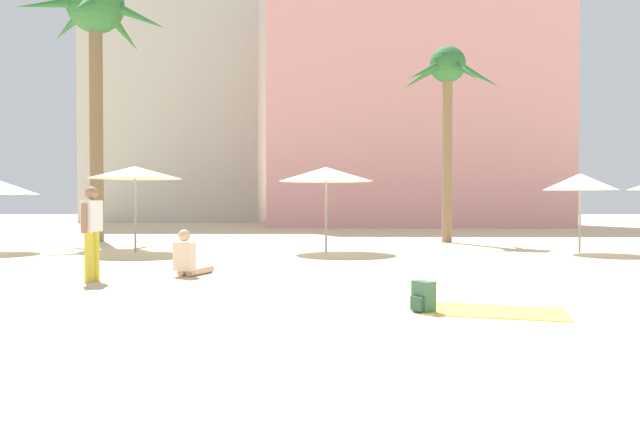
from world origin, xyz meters
TOP-DOWN VIEW (x-y plane):
  - ground at (0.00, 0.00)m, footprint 120.00×120.00m
  - hotel_pink at (4.20, 32.13)m, footprint 16.76×8.22m
  - hotel_tower_gray at (-11.67, 41.46)m, footprint 12.12×11.12m
  - palm_tree_far_left at (-9.36, 17.54)m, footprint 5.14×5.39m
  - palm_tree_left at (3.46, 17.06)m, footprint 3.54×3.75m
  - cafe_umbrella_2 at (-6.34, 12.59)m, footprint 2.66×2.66m
  - cafe_umbrella_3 at (-0.84, 12.91)m, footprint 2.76×2.76m
  - cafe_umbrella_4 at (6.43, 12.71)m, footprint 2.05×2.05m
  - beach_towel at (1.51, 3.39)m, footprint 2.06×1.45m
  - backpack at (0.53, 3.36)m, footprint 0.34×0.35m
  - person_mid_left at (-5.15, 6.34)m, footprint 0.29×0.61m
  - person_near_right at (-3.55, 7.25)m, footprint 0.69×0.99m

SIDE VIEW (x-z plane):
  - ground at x=0.00m, z-range 0.00..0.00m
  - beach_towel at x=1.51m, z-range 0.00..0.01m
  - backpack at x=0.53m, z-range -0.01..0.41m
  - person_near_right at x=-3.55m, z-range -0.14..0.80m
  - person_mid_left at x=-5.15m, z-range 0.09..1.86m
  - cafe_umbrella_4 at x=6.43m, z-range 0.90..3.18m
  - cafe_umbrella_3 at x=-0.84m, z-range 1.03..3.51m
  - cafe_umbrella_2 at x=-6.34m, z-range 1.06..3.55m
  - palm_tree_left at x=3.46m, z-range 2.09..9.10m
  - hotel_pink at x=4.20m, z-range 0.00..14.17m
  - palm_tree_far_left at x=-9.36m, z-range 3.11..12.86m
  - hotel_tower_gray at x=-11.67m, z-range 0.00..24.71m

